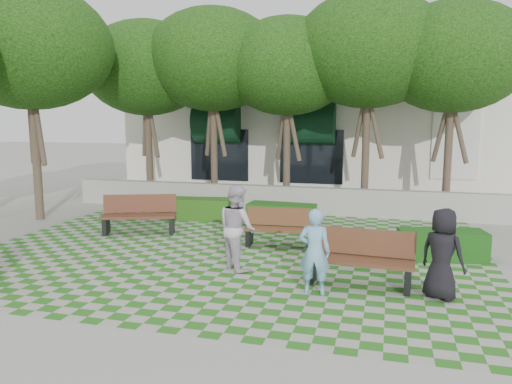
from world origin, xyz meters
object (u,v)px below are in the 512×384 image
(hedge_midleft, at_px, (201,209))
(person_dark, at_px, (442,254))
(person_white, at_px, (237,227))
(bench_west, at_px, (139,215))
(person_blue, at_px, (315,252))
(bench_mid, at_px, (282,228))
(bench_east, at_px, (360,259))
(hedge_east, at_px, (442,245))
(hedge_midright, at_px, (281,215))

(hedge_midleft, bearing_deg, person_dark, -38.92)
(hedge_midleft, height_order, person_white, person_white)
(bench_west, bearing_deg, person_blue, -52.81)
(bench_mid, height_order, bench_west, bench_west)
(bench_east, relative_size, hedge_midleft, 1.08)
(hedge_east, height_order, hedge_midright, hedge_midright)
(bench_east, distance_m, bench_mid, 3.21)
(person_dark, height_order, person_white, person_white)
(bench_mid, relative_size, person_dark, 1.12)
(person_white, bearing_deg, hedge_east, -112.47)
(hedge_midleft, relative_size, person_dark, 1.17)
(bench_mid, relative_size, bench_west, 0.87)
(hedge_midright, bearing_deg, bench_west, -153.33)
(bench_west, distance_m, hedge_midright, 4.09)
(person_dark, bearing_deg, person_white, 20.73)
(person_blue, bearing_deg, person_dark, -172.95)
(bench_west, xyz_separation_m, hedge_east, (7.92, -0.53, -0.18))
(bench_mid, bearing_deg, hedge_midright, 99.17)
(bench_mid, bearing_deg, bench_east, -53.10)
(bench_east, bearing_deg, bench_west, 159.60)
(hedge_midleft, xyz_separation_m, person_dark, (6.70, -5.41, 0.49))
(hedge_midright, bearing_deg, bench_east, -61.24)
(hedge_midright, bearing_deg, hedge_east, -29.07)
(hedge_east, height_order, hedge_midleft, hedge_midleft)
(bench_east, xyz_separation_m, bench_mid, (-2.07, 2.46, -0.05))
(hedge_east, xyz_separation_m, hedge_midright, (-4.26, 2.37, 0.01))
(hedge_midright, height_order, person_dark, person_dark)
(hedge_east, relative_size, person_dark, 1.16)
(person_blue, distance_m, person_dark, 2.25)
(bench_east, height_order, person_dark, person_dark)
(bench_mid, relative_size, hedge_midright, 0.94)
(bench_east, xyz_separation_m, person_dark, (1.45, -0.36, 0.31))
(bench_west, height_order, person_blue, person_blue)
(hedge_midleft, bearing_deg, person_white, -60.29)
(person_dark, bearing_deg, hedge_east, -64.37)
(bench_mid, relative_size, person_white, 1.02)
(hedge_midleft, bearing_deg, bench_east, -43.88)
(hedge_midright, relative_size, hedge_midleft, 1.03)
(bench_west, relative_size, person_white, 1.18)
(bench_mid, height_order, hedge_midleft, bench_mid)
(bench_mid, xyz_separation_m, person_dark, (3.52, -2.81, 0.36))
(bench_east, distance_m, hedge_midleft, 7.29)
(bench_west, bearing_deg, person_dark, -42.33)
(bench_west, height_order, person_white, person_white)
(bench_mid, distance_m, hedge_midright, 2.27)
(bench_east, bearing_deg, person_blue, -133.23)
(bench_mid, bearing_deg, person_white, -107.18)
(hedge_east, distance_m, person_blue, 3.93)
(bench_east, relative_size, person_blue, 1.30)
(hedge_midleft, bearing_deg, hedge_east, -21.60)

